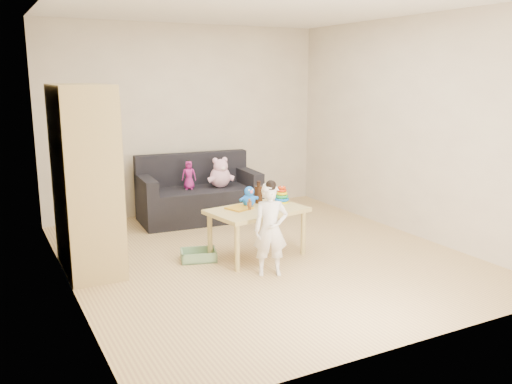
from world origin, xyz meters
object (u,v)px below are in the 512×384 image
play_table (257,233)px  toddler (271,231)px  wardrobe (85,179)px  sofa (199,204)px

play_table → toddler: toddler is taller
wardrobe → toddler: wardrobe is taller
toddler → play_table: bearing=97.9°
sofa → play_table: size_ratio=1.57×
sofa → wardrobe: bearing=-139.7°
play_table → toddler: size_ratio=1.12×
sofa → toddler: (-0.14, -2.22, 0.23)m
play_table → toddler: 0.59m
sofa → toddler: toddler is taller
sofa → play_table: bearing=-86.1°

